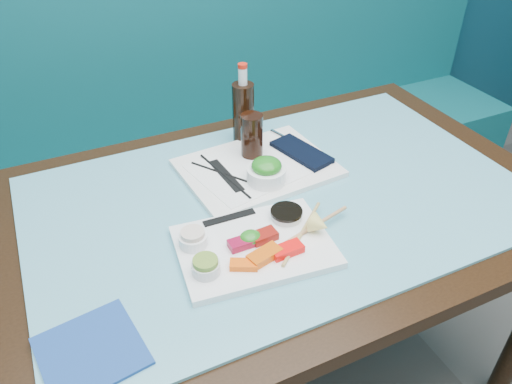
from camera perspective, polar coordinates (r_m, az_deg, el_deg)
name	(u,v)px	position (r m, az deg, el deg)	size (l,w,h in m)	color
booth_bench	(185,162)	(2.11, -8.09, 3.46)	(3.00, 0.56, 1.17)	#0F5A5F
dining_table	(280,225)	(1.31, 2.76, -3.80)	(1.40, 0.90, 0.75)	black
glass_top	(281,198)	(1.25, 2.88, -0.75)	(1.22, 0.76, 0.01)	#5DA8BB
sashimi_plate	(254,247)	(1.09, -0.18, -6.28)	(0.33, 0.24, 0.02)	white
salmon_left	(244,265)	(1.03, -1.41, -8.31)	(0.06, 0.03, 0.01)	#FF590A
salmon_mid	(265,255)	(1.05, 0.99, -7.25)	(0.07, 0.04, 0.02)	#E15309
salmon_right	(287,250)	(1.06, 3.55, -6.62)	(0.07, 0.03, 0.02)	#FF0C0A
tuna_left	(241,244)	(1.08, -1.75, -5.91)	(0.05, 0.03, 0.02)	maroon
tuna_right	(264,236)	(1.09, 0.90, -5.05)	(0.06, 0.03, 0.02)	maroon
seaweed_garnish	(250,237)	(1.08, -0.65, -5.19)	(0.05, 0.04, 0.03)	#247A1C
ramekin_wasabi	(206,268)	(1.02, -5.75, -8.62)	(0.06, 0.06, 0.02)	silver
wasabi_fill	(205,262)	(1.01, -5.81, -7.91)	(0.05, 0.05, 0.01)	olive
ramekin_ginger	(193,240)	(1.09, -7.19, -5.45)	(0.06, 0.06, 0.03)	white
ginger_fill	(193,233)	(1.07, -7.26, -4.72)	(0.05, 0.05, 0.01)	beige
soy_dish	(286,215)	(1.15, 3.49, -2.67)	(0.07, 0.07, 0.01)	silver
soy_fill	(287,212)	(1.15, 3.51, -2.26)	(0.07, 0.07, 0.01)	black
lemon_wedge	(320,225)	(1.11, 7.30, -3.76)	(0.05, 0.05, 0.04)	#F7E775
chopstick_sleeve	(229,217)	(1.16, -3.07, -2.92)	(0.12, 0.02, 0.00)	black
wooden_chopstick_a	(302,232)	(1.12, 5.29, -4.61)	(0.01, 0.01, 0.23)	tan
wooden_chopstick_b	(306,231)	(1.12, 5.74, -4.44)	(0.01, 0.01, 0.26)	tan
serving_tray	(257,168)	(1.34, 0.14, 2.76)	(0.39, 0.29, 0.01)	white
paper_placemat	(257,165)	(1.34, 0.15, 3.06)	(0.33, 0.23, 0.00)	white
seaweed_bowl	(266,175)	(1.27, 1.20, 2.00)	(0.10, 0.10, 0.04)	white
seaweed_salad	(267,166)	(1.25, 1.21, 3.03)	(0.08, 0.08, 0.04)	#21781B
cola_glass	(252,136)	(1.35, -0.47, 6.45)	(0.06, 0.06, 0.12)	black
navy_pouch	(301,152)	(1.39, 5.20, 4.56)	(0.08, 0.18, 0.01)	black
fork	(282,136)	(1.46, 2.96, 6.42)	(0.01, 0.01, 0.09)	silver
black_chopstick_a	(224,176)	(1.30, -3.62, 1.89)	(0.01, 0.01, 0.24)	black
black_chopstick_b	(227,175)	(1.30, -3.30, 1.97)	(0.01, 0.01, 0.23)	black
tray_sleeve	(226,176)	(1.30, -3.46, 1.89)	(0.03, 0.16, 0.00)	black
cola_bottle_body	(243,113)	(1.44, -1.45, 8.98)	(0.06, 0.06, 0.18)	black
cola_bottle_neck	(243,76)	(1.39, -1.53, 13.10)	(0.02, 0.02, 0.05)	white
cola_bottle_cap	(243,66)	(1.38, -1.55, 14.22)	(0.03, 0.03, 0.01)	red
blue_napkin	(91,351)	(0.97, -18.36, -16.86)	(0.17, 0.17, 0.01)	navy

